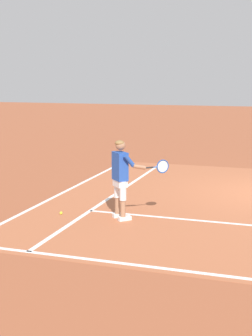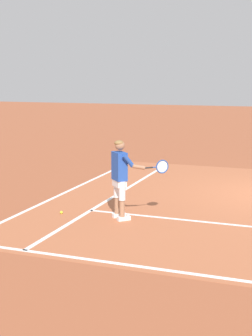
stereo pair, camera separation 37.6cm
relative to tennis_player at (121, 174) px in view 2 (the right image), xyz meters
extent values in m
cube|color=white|center=(-0.89, 2.18, -0.99)|extent=(0.10, 9.24, 0.01)
cube|color=white|center=(-2.27, 2.18, -0.99)|extent=(0.10, 9.24, 0.01)
cube|color=white|center=(-0.09, 0.11, -0.94)|extent=(0.28, 0.27, 0.09)
cube|color=white|center=(0.10, -0.09, -0.94)|extent=(0.28, 0.27, 0.09)
cylinder|color=#A37556|center=(-0.12, 0.09, -0.72)|extent=(0.11, 0.11, 0.36)
cylinder|color=silver|center=(-0.12, 0.09, -0.33)|extent=(0.14, 0.14, 0.41)
cylinder|color=#A37556|center=(0.07, -0.11, -0.72)|extent=(0.11, 0.11, 0.36)
cylinder|color=silver|center=(0.07, -0.11, -0.33)|extent=(0.14, 0.14, 0.41)
cube|color=silver|center=(-0.03, -0.01, -0.17)|extent=(0.38, 0.38, 0.20)
cube|color=#234CAD|center=(-0.03, -0.01, 0.17)|extent=(0.42, 0.43, 0.60)
cylinder|color=#A37556|center=(-0.19, 0.16, 0.12)|extent=(0.09, 0.09, 0.62)
cylinder|color=#234CAD|center=(0.22, -0.14, 0.32)|extent=(0.25, 0.25, 0.29)
cylinder|color=#A37556|center=(0.40, -0.03, 0.18)|extent=(0.26, 0.26, 0.14)
sphere|color=#A37556|center=(-0.02, -0.01, 0.62)|extent=(0.21, 0.21, 0.21)
ellipsoid|color=olive|center=(-0.03, -0.02, 0.67)|extent=(0.28, 0.28, 0.12)
cylinder|color=#232326|center=(0.57, 0.12, 0.15)|extent=(0.17, 0.16, 0.03)
cylinder|color=#1E479E|center=(0.68, 0.22, 0.15)|extent=(0.09, 0.09, 0.02)
torus|color=#1E479E|center=(0.81, 0.35, 0.15)|extent=(0.23, 0.22, 0.30)
cylinder|color=silver|center=(0.81, 0.35, 0.15)|extent=(0.18, 0.18, 0.25)
sphere|color=#CCE02D|center=(-1.40, -0.09, -0.96)|extent=(0.07, 0.07, 0.07)
camera|label=1|loc=(3.31, -9.70, 2.02)|focal=52.68mm
camera|label=2|loc=(3.67, -9.58, 2.02)|focal=52.68mm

